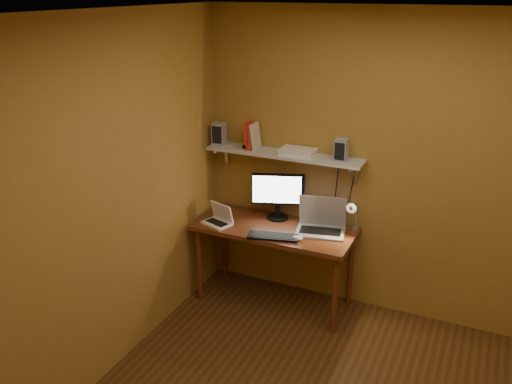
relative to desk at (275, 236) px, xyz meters
The scene contains 14 objects.
room 1.72m from the desk, 53.42° to the right, with size 3.44×3.24×2.64m.
desk is the anchor object (origin of this frame).
wall_shelf 0.72m from the desk, 90.00° to the left, with size 1.40×0.25×0.21m.
monitor 0.38m from the desk, 105.31° to the left, with size 0.45×0.25×0.42m.
laptop 0.44m from the desk, 14.33° to the left, with size 0.46×0.37×0.30m.
netbook 0.51m from the desk, 163.83° to the right, with size 0.29×0.24×0.19m.
keyboard 0.24m from the desk, 70.96° to the right, with size 0.42×0.14×0.02m, color black.
mouse 0.33m from the desk, 29.99° to the right, with size 0.10×0.06×0.03m, color white.
desk_lamp 0.73m from the desk, 10.81° to the left, with size 0.09×0.23×0.38m.
speaker_left 1.05m from the desk, 162.57° to the left, with size 0.11×0.11×0.20m, color #94969C.
speaker_right 0.97m from the desk, 20.13° to the left, with size 0.10×0.10×0.18m, color #94969C.
books 0.90m from the desk, 147.39° to the left, with size 0.13×0.16×0.23m.
shelf_camera 0.83m from the desk, 159.15° to the left, with size 0.10×0.05×0.06m.
router 0.77m from the desk, 58.63° to the left, with size 0.30×0.20×0.05m, color white.
Camera 1 is at (0.71, -2.71, 2.74)m, focal length 38.00 mm.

